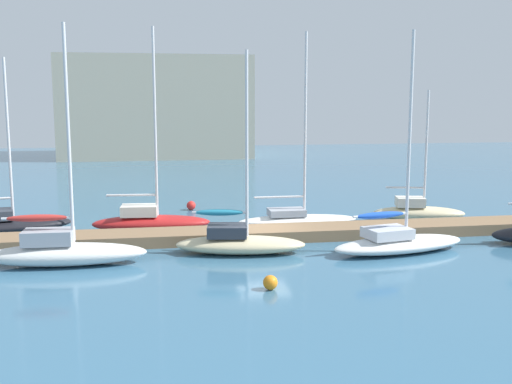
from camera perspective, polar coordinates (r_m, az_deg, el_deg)
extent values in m
plane|color=#386684|center=(29.15, 0.64, -4.48)|extent=(120.00, 120.00, 0.00)
cube|color=#846647|center=(29.09, 0.64, -3.96)|extent=(27.62, 2.20, 0.54)
ellipsoid|color=black|center=(32.94, -22.43, -2.96)|extent=(6.55, 3.33, 0.73)
cylinder|color=silver|center=(32.39, -22.32, 4.63)|extent=(0.14, 0.14, 7.97)
ellipsoid|color=white|center=(25.74, -17.51, -5.64)|extent=(6.52, 1.89, 0.90)
cube|color=#9EA3AD|center=(25.69, -19.01, -4.03)|extent=(1.97, 1.25, 0.58)
cylinder|color=silver|center=(24.97, -17.28, 5.09)|extent=(0.14, 0.14, 8.68)
cylinder|color=silver|center=(25.61, -19.95, -2.32)|extent=(2.72, 0.19, 0.11)
ellipsoid|color=#B72D28|center=(25.61, -19.95, -2.32)|extent=(2.46, 0.43, 0.28)
ellipsoid|color=#B21E1E|center=(31.28, -9.82, -2.93)|extent=(6.08, 2.12, 0.82)
cube|color=silver|center=(31.20, -10.95, -1.72)|extent=(1.87, 1.34, 0.53)
cylinder|color=silver|center=(30.65, -9.51, 6.45)|extent=(0.14, 0.14, 9.37)
cylinder|color=silver|center=(31.10, -11.65, -0.28)|extent=(2.51, 0.26, 0.11)
ellipsoid|color=beige|center=(26.45, -1.47, -5.00)|extent=(5.89, 2.79, 0.76)
cube|color=#333842|center=(26.33, -2.71, -3.66)|extent=(1.89, 1.58, 0.50)
cylinder|color=silver|center=(25.76, -0.88, 4.45)|extent=(0.13, 0.13, 7.94)
cylinder|color=silver|center=(26.19, -3.47, -1.94)|extent=(2.36, 0.49, 0.11)
ellipsoid|color=teal|center=(26.19, -3.47, -1.94)|extent=(2.17, 0.70, 0.28)
ellipsoid|color=white|center=(32.33, 4.00, -2.68)|extent=(6.45, 1.83, 0.56)
cube|color=#9EA3AD|center=(32.10, 2.90, -1.92)|extent=(1.94, 1.26, 0.36)
cylinder|color=silver|center=(31.81, 4.67, 6.30)|extent=(0.14, 0.14, 9.54)
cylinder|color=silver|center=(31.88, 2.23, -0.47)|extent=(2.70, 0.13, 0.11)
ellipsoid|color=white|center=(27.39, 13.37, -4.83)|extent=(6.63, 3.24, 0.69)
cube|color=silver|center=(26.92, 12.29, -3.78)|extent=(2.15, 1.77, 0.45)
cylinder|color=silver|center=(26.88, 14.29, 5.19)|extent=(0.14, 0.14, 8.86)
cylinder|color=silver|center=(26.55, 11.65, -2.14)|extent=(2.64, 0.63, 0.11)
ellipsoid|color=blue|center=(26.55, 11.65, -2.14)|extent=(2.43, 0.82, 0.28)
ellipsoid|color=beige|center=(34.78, 15.11, -1.96)|extent=(5.29, 2.70, 0.79)
cube|color=silver|center=(34.56, 14.33, -0.90)|extent=(1.73, 1.44, 0.51)
cylinder|color=silver|center=(34.37, 15.76, 3.92)|extent=(0.13, 0.13, 6.38)
cylinder|color=silver|center=(34.39, 13.89, 0.42)|extent=(2.09, 0.57, 0.10)
sphere|color=red|center=(36.95, -6.14, -1.28)|extent=(0.55, 0.55, 0.55)
sphere|color=orange|center=(21.54, 1.36, -8.53)|extent=(0.53, 0.53, 0.53)
cube|color=#BCB299|center=(73.86, -9.35, 7.92)|extent=(21.62, 13.44, 11.59)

